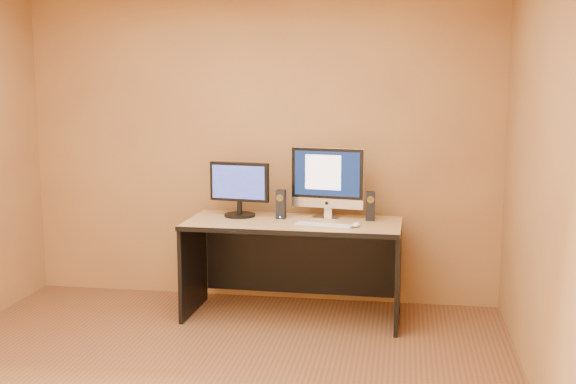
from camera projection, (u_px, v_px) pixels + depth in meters
walls at (191, 179)px, 4.11m from camera, size 4.00×4.00×2.60m
desk at (293, 270)px, 5.66m from camera, size 1.68×0.76×0.77m
imac at (327, 182)px, 5.70m from camera, size 0.62×0.31×0.57m
second_monitor at (240, 190)px, 5.78m from camera, size 0.53×0.32×0.44m
speaker_left at (281, 204)px, 5.70m from camera, size 0.08×0.08×0.23m
speaker_right at (370, 206)px, 5.62m from camera, size 0.07×0.08×0.23m
keyboard at (323, 225)px, 5.41m from camera, size 0.46×0.19×0.02m
mouse at (356, 224)px, 5.39m from camera, size 0.08×0.12×0.04m
cable_a at (334, 216)px, 5.79m from camera, size 0.07×0.22×0.01m
cable_b at (321, 215)px, 5.85m from camera, size 0.12×0.16×0.01m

